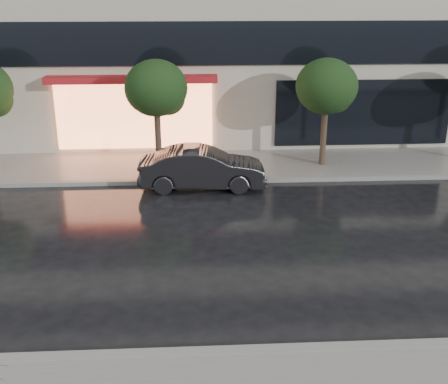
{
  "coord_description": "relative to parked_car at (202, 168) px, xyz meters",
  "views": [
    {
      "loc": [
        -1.72,
        -9.6,
        6.47
      ],
      "look_at": [
        -0.97,
        3.86,
        1.4
      ],
      "focal_mm": 45.0,
      "sensor_mm": 36.0,
      "label": 1
    }
  ],
  "objects": [
    {
      "name": "tree_mid_east",
      "position": [
        4.52,
        2.01,
        2.24
      ],
      "size": [
        2.2,
        2.2,
        3.99
      ],
      "color": "#33261C",
      "rests_on": "ground"
    },
    {
      "name": "tree_mid_west",
      "position": [
        -1.48,
        2.01,
        2.24
      ],
      "size": [
        2.2,
        2.2,
        3.99
      ],
      "color": "#33261C",
      "rests_on": "ground"
    },
    {
      "name": "ground",
      "position": [
        1.46,
        -8.02,
        -0.69
      ],
      "size": [
        120.0,
        120.0,
        0.0
      ],
      "primitive_type": "plane",
      "color": "black",
      "rests_on": "ground"
    },
    {
      "name": "curb_near",
      "position": [
        1.46,
        -9.02,
        -0.62
      ],
      "size": [
        60.0,
        0.25,
        0.14
      ],
      "primitive_type": "cube",
      "color": "gray",
      "rests_on": "ground"
    },
    {
      "name": "parked_car",
      "position": [
        0.0,
        0.0,
        0.0
      ],
      "size": [
        4.2,
        1.57,
        1.37
      ],
      "primitive_type": "imported",
      "rotation": [
        0.0,
        0.0,
        1.54
      ],
      "color": "black",
      "rests_on": "ground"
    },
    {
      "name": "curb_far",
      "position": [
        1.46,
        0.48,
        -0.62
      ],
      "size": [
        60.0,
        0.25,
        0.14
      ],
      "primitive_type": "cube",
      "color": "gray",
      "rests_on": "ground"
    },
    {
      "name": "sidewalk_far",
      "position": [
        1.46,
        2.23,
        -0.63
      ],
      "size": [
        60.0,
        3.5,
        0.12
      ],
      "primitive_type": "cube",
      "color": "slate",
      "rests_on": "ground"
    }
  ]
}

